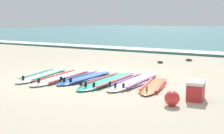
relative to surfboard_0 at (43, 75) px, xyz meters
name	(u,v)px	position (x,y,z in m)	size (l,w,h in m)	color
ground_plane	(84,78)	(1.08, 0.44, -0.04)	(80.00, 80.00, 0.00)	#C1B599
wave_foam_strip	(173,52)	(1.08, 7.64, 0.02)	(80.00, 1.30, 0.11)	white
surfboard_0	(43,75)	(0.00, 0.00, 0.00)	(0.99, 2.36, 0.18)	white
surfboard_1	(63,77)	(0.63, 0.09, 0.00)	(0.86, 2.61, 0.18)	white
surfboard_2	(86,78)	(1.21, 0.32, 0.00)	(0.60, 2.20, 0.18)	#3875CC
surfboard_3	(108,81)	(1.93, 0.31, 0.00)	(0.70, 2.59, 0.18)	#2DB793
surfboard_4	(134,81)	(2.53, 0.55, 0.00)	(0.68, 2.51, 0.18)	white
surfboard_5	(154,86)	(3.14, 0.36, 0.00)	(0.88, 2.00, 0.18)	orange
cooler_box	(196,90)	(4.28, -0.26, 0.16)	(0.36, 0.49, 0.38)	red
beach_ball	(172,98)	(4.03, -0.89, 0.10)	(0.28, 0.28, 0.28)	red
seaweed_clump_near_shoreline	(189,60)	(2.54, 5.21, 0.01)	(0.26, 0.21, 0.09)	#384723
seaweed_clump_mid_sand	(160,62)	(1.81, 4.10, 0.00)	(0.22, 0.18, 0.08)	#2D381E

